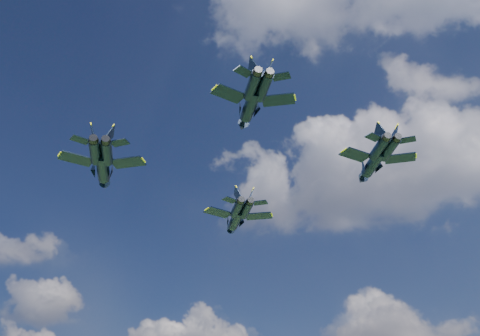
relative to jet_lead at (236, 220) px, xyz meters
name	(u,v)px	position (x,y,z in m)	size (l,w,h in m)	color
jet_lead	(236,220)	(0.00, 0.00, 0.00)	(13.17, 15.31, 3.91)	black
jet_left	(103,169)	(-7.57, -29.18, -2.05)	(12.45, 15.61, 3.89)	black
jet_right	(372,164)	(27.76, -8.33, 0.69)	(12.04, 15.04, 3.75)	black
jet_slot	(250,107)	(18.28, -33.23, -1.24)	(11.24, 13.11, 3.34)	black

